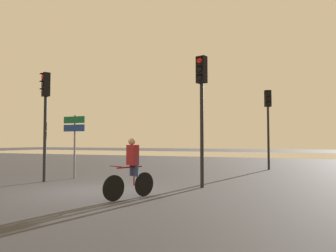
{
  "coord_description": "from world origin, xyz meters",
  "views": [
    {
      "loc": [
        6.02,
        -8.4,
        1.51
      ],
      "look_at": [
        0.5,
        5.0,
        2.2
      ],
      "focal_mm": 35.0,
      "sensor_mm": 36.0,
      "label": 1
    }
  ],
  "objects_px": {
    "traffic_light_near_left": "(45,105)",
    "direction_sign_post": "(74,135)",
    "cyclist": "(132,167)",
    "traffic_light_far_right": "(268,114)",
    "traffic_light_near_right": "(202,96)"
  },
  "relations": [
    {
      "from": "direction_sign_post",
      "to": "cyclist",
      "type": "distance_m",
      "value": 5.65
    },
    {
      "from": "direction_sign_post",
      "to": "traffic_light_near_right",
      "type": "bearing_deg",
      "value": 177.5
    },
    {
      "from": "traffic_light_far_right",
      "to": "traffic_light_near_left",
      "type": "bearing_deg",
      "value": 22.56
    },
    {
      "from": "traffic_light_far_right",
      "to": "cyclist",
      "type": "distance_m",
      "value": 11.2
    },
    {
      "from": "traffic_light_near_right",
      "to": "direction_sign_post",
      "type": "bearing_deg",
      "value": 10.33
    },
    {
      "from": "direction_sign_post",
      "to": "cyclist",
      "type": "height_order",
      "value": "direction_sign_post"
    },
    {
      "from": "cyclist",
      "to": "traffic_light_near_right",
      "type": "bearing_deg",
      "value": -92.55
    },
    {
      "from": "cyclist",
      "to": "traffic_light_far_right",
      "type": "bearing_deg",
      "value": -82.51
    },
    {
      "from": "traffic_light_near_right",
      "to": "direction_sign_post",
      "type": "relative_size",
      "value": 1.68
    },
    {
      "from": "direction_sign_post",
      "to": "cyclist",
      "type": "xyz_separation_m",
      "value": [
        4.5,
        -3.29,
        -0.97
      ]
    },
    {
      "from": "traffic_light_near_right",
      "to": "cyclist",
      "type": "height_order",
      "value": "traffic_light_near_right"
    },
    {
      "from": "traffic_light_near_left",
      "to": "direction_sign_post",
      "type": "distance_m",
      "value": 1.77
    },
    {
      "from": "traffic_light_far_right",
      "to": "traffic_light_near_left",
      "type": "height_order",
      "value": "traffic_light_far_right"
    },
    {
      "from": "traffic_light_far_right",
      "to": "traffic_light_near_right",
      "type": "distance_m",
      "value": 8.12
    },
    {
      "from": "direction_sign_post",
      "to": "cyclist",
      "type": "relative_size",
      "value": 1.6
    }
  ]
}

